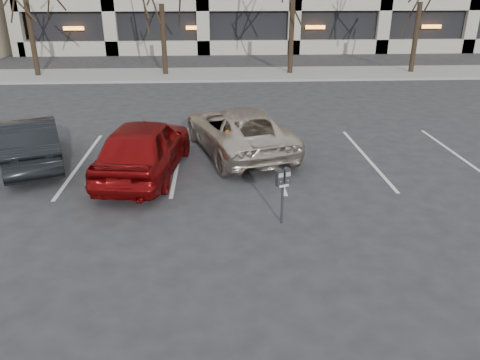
% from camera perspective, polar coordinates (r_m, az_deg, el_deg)
% --- Properties ---
extents(ground, '(140.00, 140.00, 0.00)m').
position_cam_1_polar(ground, '(11.63, -1.43, -1.53)').
color(ground, '#28282B').
rests_on(ground, ground).
extents(sidewalk, '(80.00, 4.00, 0.12)m').
position_cam_1_polar(sidewalk, '(27.01, -2.54, 12.75)').
color(sidewalk, gray).
rests_on(sidewalk, ground).
extents(stall_lines, '(16.90, 5.20, 0.00)m').
position_cam_1_polar(stall_lines, '(13.79, -7.56, 2.32)').
color(stall_lines, silver).
rests_on(stall_lines, ground).
extents(parking_meter, '(0.34, 0.22, 1.25)m').
position_cam_1_polar(parking_meter, '(9.82, 5.27, -0.28)').
color(parking_meter, black).
rests_on(parking_meter, ground).
extents(suv_silver, '(3.61, 5.44, 1.39)m').
position_cam_1_polar(suv_silver, '(14.27, -0.23, 6.14)').
color(suv_silver, beige).
rests_on(suv_silver, ground).
extents(car_red, '(2.43, 4.76, 1.55)m').
position_cam_1_polar(car_red, '(12.73, -11.59, 3.96)').
color(car_red, maroon).
rests_on(car_red, ground).
extents(car_dark, '(2.82, 4.36, 1.36)m').
position_cam_1_polar(car_dark, '(14.48, -24.20, 4.28)').
color(car_dark, black).
rests_on(car_dark, ground).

